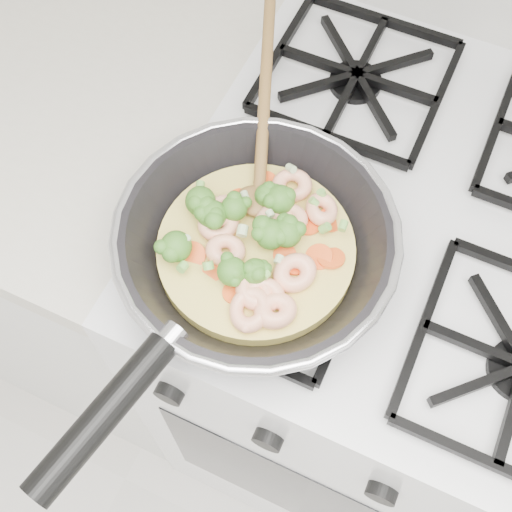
% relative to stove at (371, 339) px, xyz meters
% --- Properties ---
extents(stove, '(0.60, 0.60, 0.92)m').
position_rel_stove_xyz_m(stove, '(0.00, 0.00, 0.00)').
color(stove, white).
rests_on(stove, ground).
extents(counter_left, '(1.00, 0.60, 0.90)m').
position_rel_stove_xyz_m(counter_left, '(-0.80, 0.00, -0.01)').
color(counter_left, silver).
rests_on(counter_left, ground).
extents(skillet, '(0.31, 0.61, 0.10)m').
position_rel_stove_xyz_m(skillet, '(-0.16, -0.16, 0.50)').
color(skillet, black).
rests_on(skillet, stove).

